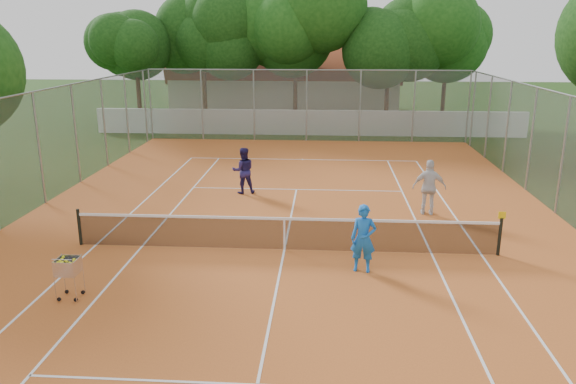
# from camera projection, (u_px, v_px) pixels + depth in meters

# --- Properties ---
(ground) EXTENTS (120.00, 120.00, 0.00)m
(ground) POSITION_uv_depth(u_px,v_px,m) (284.00, 250.00, 15.93)
(ground) COLOR #18330D
(ground) RESTS_ON ground
(court_pad) EXTENTS (18.00, 34.00, 0.02)m
(court_pad) POSITION_uv_depth(u_px,v_px,m) (284.00, 250.00, 15.93)
(court_pad) COLOR #C16125
(court_pad) RESTS_ON ground
(court_lines) EXTENTS (10.98, 23.78, 0.01)m
(court_lines) POSITION_uv_depth(u_px,v_px,m) (284.00, 250.00, 15.93)
(court_lines) COLOR white
(court_lines) RESTS_ON court_pad
(tennis_net) EXTENTS (11.88, 0.10, 0.98)m
(tennis_net) POSITION_uv_depth(u_px,v_px,m) (284.00, 233.00, 15.79)
(tennis_net) COLOR black
(tennis_net) RESTS_ON court_pad
(perimeter_fence) EXTENTS (18.00, 34.00, 4.00)m
(perimeter_fence) POSITION_uv_depth(u_px,v_px,m) (284.00, 182.00, 15.39)
(perimeter_fence) COLOR slate
(perimeter_fence) RESTS_ON ground
(boundary_wall) EXTENTS (26.00, 0.30, 1.50)m
(boundary_wall) POSITION_uv_depth(u_px,v_px,m) (308.00, 123.00, 33.97)
(boundary_wall) COLOR white
(boundary_wall) RESTS_ON ground
(clubhouse) EXTENTS (16.40, 9.00, 4.40)m
(clubhouse) POSITION_uv_depth(u_px,v_px,m) (286.00, 84.00, 43.31)
(clubhouse) COLOR beige
(clubhouse) RESTS_ON ground
(tropical_trees) EXTENTS (29.00, 19.00, 10.00)m
(tropical_trees) POSITION_uv_depth(u_px,v_px,m) (310.00, 49.00, 35.70)
(tropical_trees) COLOR black
(tropical_trees) RESTS_ON ground
(player_near) EXTENTS (0.70, 0.51, 1.77)m
(player_near) POSITION_uv_depth(u_px,v_px,m) (363.00, 239.00, 14.28)
(player_near) COLOR blue
(player_near) RESTS_ON court_pad
(player_far_left) EXTENTS (1.01, 0.87, 1.77)m
(player_far_left) POSITION_uv_depth(u_px,v_px,m) (243.00, 171.00, 21.36)
(player_far_left) COLOR #221C54
(player_far_left) RESTS_ON court_pad
(player_far_right) EXTENTS (1.15, 0.58, 1.89)m
(player_far_right) POSITION_uv_depth(u_px,v_px,m) (429.00, 187.00, 18.81)
(player_far_right) COLOR silver
(player_far_right) RESTS_ON court_pad
(ball_hopper) EXTENTS (0.68, 0.68, 1.07)m
(ball_hopper) POSITION_uv_depth(u_px,v_px,m) (69.00, 277.00, 12.87)
(ball_hopper) COLOR silver
(ball_hopper) RESTS_ON court_pad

